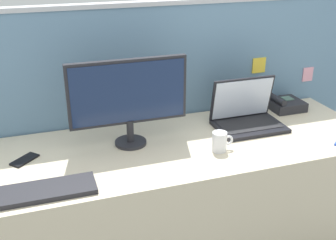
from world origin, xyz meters
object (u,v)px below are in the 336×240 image
at_px(laptop, 246,114).
at_px(coffee_mug, 220,142).
at_px(cell_phone_black_slab, 25,160).
at_px(desk_phone, 285,104).
at_px(desktop_monitor, 128,96).
at_px(keyboard_main, 48,190).

relative_size(laptop, coffee_mug, 3.35).
xyz_separation_m(laptop, cell_phone_black_slab, (-1.19, -0.04, -0.06)).
xyz_separation_m(laptop, desk_phone, (0.34, 0.14, -0.03)).
relative_size(desktop_monitor, keyboard_main, 1.51).
bearing_deg(desk_phone, coffee_mug, -148.64).
bearing_deg(coffee_mug, desktop_monitor, 151.19).
bearing_deg(desktop_monitor, keyboard_main, -142.10).
bearing_deg(laptop, cell_phone_black_slab, -178.26).
distance_m(laptop, coffee_mug, 0.36).
height_order(laptop, coffee_mug, laptop).
bearing_deg(desktop_monitor, desk_phone, 8.57).
bearing_deg(laptop, desktop_monitor, -178.80).
relative_size(desktop_monitor, laptop, 1.60).
bearing_deg(laptop, keyboard_main, -162.38).
bearing_deg(coffee_mug, keyboard_main, -172.10).
distance_m(keyboard_main, cell_phone_black_slab, 0.33).
bearing_deg(desk_phone, laptop, -157.95).
distance_m(desktop_monitor, laptop, 0.70).
xyz_separation_m(laptop, keyboard_main, (-1.10, -0.35, -0.06)).
relative_size(laptop, cell_phone_black_slab, 2.75).
xyz_separation_m(desktop_monitor, desk_phone, (1.01, 0.15, -0.23)).
distance_m(desk_phone, cell_phone_black_slab, 1.54).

